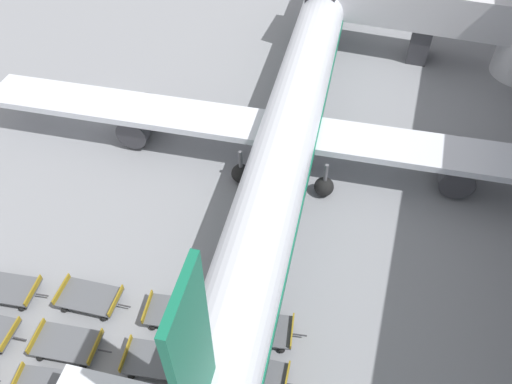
{
  "coord_description": "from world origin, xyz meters",
  "views": [
    {
      "loc": [
        20.02,
        -25.35,
        22.89
      ],
      "look_at": [
        14.03,
        -6.59,
        2.25
      ],
      "focal_mm": 35.0,
      "sensor_mm": 36.0,
      "label": 1
    }
  ],
  "objects_px": {
    "baggage_dolly_row_mid_b_col_b": "(90,298)",
    "baggage_dolly_row_mid_b_col_a": "(8,289)",
    "baggage_dolly_row_mid_b_col_c": "(177,313)",
    "baggage_dolly_row_mid_a_col_d": "(254,376)",
    "airplane": "(294,114)",
    "baggage_dolly_row_mid_a_col_b": "(67,344)",
    "baggage_dolly_row_mid_a_col_c": "(158,360)",
    "baggage_dolly_row_mid_b_col_d": "(261,329)"
  },
  "relations": [
    {
      "from": "baggage_dolly_row_mid_b_col_b",
      "to": "baggage_dolly_row_mid_b_col_a",
      "type": "bearing_deg",
      "value": -168.94
    },
    {
      "from": "baggage_dolly_row_mid_b_col_c",
      "to": "baggage_dolly_row_mid_b_col_a",
      "type": "bearing_deg",
      "value": -171.18
    },
    {
      "from": "baggage_dolly_row_mid_a_col_d",
      "to": "baggage_dolly_row_mid_b_col_c",
      "type": "bearing_deg",
      "value": 157.81
    },
    {
      "from": "airplane",
      "to": "baggage_dolly_row_mid_a_col_d",
      "type": "xyz_separation_m",
      "value": [
        2.46,
        -16.05,
        -2.68
      ]
    },
    {
      "from": "baggage_dolly_row_mid_a_col_b",
      "to": "baggage_dolly_row_mid_b_col_a",
      "type": "relative_size",
      "value": 1.0
    },
    {
      "from": "baggage_dolly_row_mid_a_col_c",
      "to": "baggage_dolly_row_mid_b_col_a",
      "type": "bearing_deg",
      "value": 172.74
    },
    {
      "from": "baggage_dolly_row_mid_b_col_b",
      "to": "baggage_dolly_row_mid_a_col_d",
      "type": "bearing_deg",
      "value": -8.22
    },
    {
      "from": "airplane",
      "to": "baggage_dolly_row_mid_b_col_d",
      "type": "bearing_deg",
      "value": -81.29
    },
    {
      "from": "baggage_dolly_row_mid_b_col_b",
      "to": "baggage_dolly_row_mid_b_col_d",
      "type": "relative_size",
      "value": 0.99
    },
    {
      "from": "baggage_dolly_row_mid_b_col_b",
      "to": "baggage_dolly_row_mid_b_col_c",
      "type": "xyz_separation_m",
      "value": [
        4.69,
        0.55,
        0.0
      ]
    },
    {
      "from": "baggage_dolly_row_mid_a_col_b",
      "to": "baggage_dolly_row_mid_b_col_d",
      "type": "distance_m",
      "value": 9.39
    },
    {
      "from": "baggage_dolly_row_mid_a_col_c",
      "to": "baggage_dolly_row_mid_b_col_b",
      "type": "distance_m",
      "value": 5.24
    },
    {
      "from": "baggage_dolly_row_mid_b_col_c",
      "to": "baggage_dolly_row_mid_a_col_c",
      "type": "bearing_deg",
      "value": -86.7
    },
    {
      "from": "baggage_dolly_row_mid_a_col_c",
      "to": "baggage_dolly_row_mid_a_col_d",
      "type": "xyz_separation_m",
      "value": [
        4.52,
        0.67,
        0.0
      ]
    },
    {
      "from": "baggage_dolly_row_mid_a_col_b",
      "to": "baggage_dolly_row_mid_b_col_a",
      "type": "bearing_deg",
      "value": 159.61
    },
    {
      "from": "baggage_dolly_row_mid_a_col_b",
      "to": "baggage_dolly_row_mid_b_col_c",
      "type": "distance_m",
      "value": 5.39
    },
    {
      "from": "baggage_dolly_row_mid_a_col_b",
      "to": "baggage_dolly_row_mid_b_col_a",
      "type": "xyz_separation_m",
      "value": [
        -4.66,
        1.73,
        0.0
      ]
    },
    {
      "from": "airplane",
      "to": "baggage_dolly_row_mid_b_col_b",
      "type": "bearing_deg",
      "value": -115.11
    },
    {
      "from": "baggage_dolly_row_mid_a_col_d",
      "to": "baggage_dolly_row_mid_b_col_d",
      "type": "height_order",
      "value": "same"
    },
    {
      "from": "baggage_dolly_row_mid_a_col_c",
      "to": "baggage_dolly_row_mid_b_col_b",
      "type": "xyz_separation_m",
      "value": [
        -4.83,
        2.02,
        0.0
      ]
    },
    {
      "from": "baggage_dolly_row_mid_a_col_c",
      "to": "baggage_dolly_row_mid_a_col_d",
      "type": "distance_m",
      "value": 4.57
    },
    {
      "from": "baggage_dolly_row_mid_b_col_c",
      "to": "airplane",
      "type": "bearing_deg",
      "value": 81.16
    },
    {
      "from": "airplane",
      "to": "baggage_dolly_row_mid_a_col_b",
      "type": "bearing_deg",
      "value": -110.86
    },
    {
      "from": "baggage_dolly_row_mid_a_col_d",
      "to": "airplane",
      "type": "bearing_deg",
      "value": 98.73
    },
    {
      "from": "baggage_dolly_row_mid_b_col_b",
      "to": "baggage_dolly_row_mid_b_col_c",
      "type": "height_order",
      "value": "same"
    },
    {
      "from": "baggage_dolly_row_mid_a_col_c",
      "to": "baggage_dolly_row_mid_b_col_a",
      "type": "xyz_separation_m",
      "value": [
        -9.2,
        1.17,
        0.0
      ]
    },
    {
      "from": "baggage_dolly_row_mid_a_col_c",
      "to": "baggage_dolly_row_mid_b_col_b",
      "type": "bearing_deg",
      "value": 157.29
    },
    {
      "from": "airplane",
      "to": "baggage_dolly_row_mid_b_col_b",
      "type": "relative_size",
      "value": 11.69
    },
    {
      "from": "baggage_dolly_row_mid_a_col_c",
      "to": "baggage_dolly_row_mid_b_col_a",
      "type": "distance_m",
      "value": 9.27
    },
    {
      "from": "baggage_dolly_row_mid_a_col_b",
      "to": "airplane",
      "type": "bearing_deg",
      "value": 69.14
    },
    {
      "from": "baggage_dolly_row_mid_b_col_b",
      "to": "baggage_dolly_row_mid_b_col_c",
      "type": "relative_size",
      "value": 0.99
    },
    {
      "from": "airplane",
      "to": "baggage_dolly_row_mid_b_col_c",
      "type": "bearing_deg",
      "value": -98.84
    },
    {
      "from": "baggage_dolly_row_mid_a_col_c",
      "to": "baggage_dolly_row_mid_b_col_a",
      "type": "height_order",
      "value": "same"
    },
    {
      "from": "baggage_dolly_row_mid_b_col_a",
      "to": "baggage_dolly_row_mid_b_col_d",
      "type": "distance_m",
      "value": 13.47
    },
    {
      "from": "baggage_dolly_row_mid_b_col_c",
      "to": "baggage_dolly_row_mid_b_col_b",
      "type": "bearing_deg",
      "value": -173.28
    },
    {
      "from": "airplane",
      "to": "baggage_dolly_row_mid_b_col_b",
      "type": "distance_m",
      "value": 16.45
    },
    {
      "from": "baggage_dolly_row_mid_a_col_d",
      "to": "baggage_dolly_row_mid_b_col_c",
      "type": "distance_m",
      "value": 5.04
    },
    {
      "from": "baggage_dolly_row_mid_a_col_b",
      "to": "baggage_dolly_row_mid_b_col_c",
      "type": "bearing_deg",
      "value": 35.58
    },
    {
      "from": "airplane",
      "to": "baggage_dolly_row_mid_a_col_d",
      "type": "bearing_deg",
      "value": -81.27
    },
    {
      "from": "baggage_dolly_row_mid_a_col_b",
      "to": "baggage_dolly_row_mid_a_col_d",
      "type": "xyz_separation_m",
      "value": [
        9.05,
        1.24,
        0.0
      ]
    },
    {
      "from": "baggage_dolly_row_mid_a_col_d",
      "to": "baggage_dolly_row_mid_b_col_d",
      "type": "distance_m",
      "value": 2.36
    },
    {
      "from": "baggage_dolly_row_mid_a_col_c",
      "to": "baggage_dolly_row_mid_b_col_d",
      "type": "bearing_deg",
      "value": 35.86
    }
  ]
}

